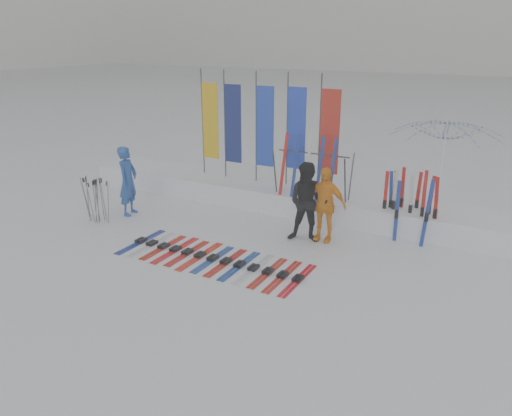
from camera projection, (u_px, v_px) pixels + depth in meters
The scene contains 11 objects.
ground at pixel (211, 273), 10.51m from camera, with size 120.00×120.00×0.00m, color white.
snow_bank at pixel (300, 200), 14.22m from camera, with size 14.00×1.60×0.60m, color white.
person_blue at pixel (128, 181), 13.66m from camera, with size 0.70×0.46×1.92m, color #1C48A5.
person_black at pixel (308, 203), 11.85m from camera, with size 0.95×0.74×1.95m, color black.
person_yellow at pixel (324, 205), 11.91m from camera, with size 1.07×0.45×1.83m, color orange.
tent_canopy at pixel (442, 166), 13.61m from camera, with size 2.94×3.00×2.70m, color white.
ski_row at pixel (212, 258), 11.13m from camera, with size 4.33×1.69×0.07m.
pole_cluster at pixel (95, 200), 13.22m from camera, with size 0.95×0.39×1.25m.
feather_flags at pixel (264, 127), 14.37m from camera, with size 4.44×0.23×3.20m.
ski_rack at pixel (313, 168), 13.30m from camera, with size 2.04×0.80×1.23m.
upright_skis at pixel (409, 204), 12.32m from camera, with size 1.34×1.10×1.65m.
Camera 1 is at (5.37, -7.85, 4.76)m, focal length 35.00 mm.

